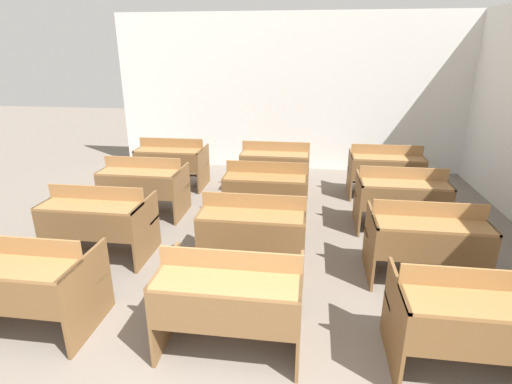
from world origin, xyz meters
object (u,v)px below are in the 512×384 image
at_px(bench_third_left, 144,185).
at_px(bench_second_right, 426,239).
at_px(bench_front_center, 231,297).
at_px(bench_third_right, 401,197).
at_px(bench_third_center, 266,190).
at_px(bench_second_left, 99,220).
at_px(bench_back_left, 172,161).
at_px(bench_front_left, 23,281).
at_px(bench_back_center, 275,166).
at_px(bench_second_center, 254,230).
at_px(bench_front_right, 475,319).
at_px(bench_back_right, 385,169).

bearing_deg(bench_third_left, bench_second_right, -19.65).
relative_size(bench_front_center, bench_third_right, 1.00).
bearing_deg(bench_front_center, bench_third_center, 90.05).
bearing_deg(bench_second_left, bench_back_left, 90.07).
height_order(bench_front_left, bench_front_center, same).
relative_size(bench_back_left, bench_back_center, 1.00).
height_order(bench_second_right, bench_third_center, same).
bearing_deg(bench_second_left, bench_second_center, -0.60).
bearing_deg(bench_third_right, bench_third_left, 179.57).
bearing_deg(bench_third_left, bench_third_center, -0.07).
xyz_separation_m(bench_second_right, bench_back_center, (-1.85, 2.62, 0.00)).
distance_m(bench_front_left, bench_second_right, 3.94).
relative_size(bench_front_center, bench_front_right, 1.00).
xyz_separation_m(bench_front_left, bench_back_right, (3.71, 3.97, 0.00)).
bearing_deg(bench_front_center, bench_back_center, 89.87).
relative_size(bench_third_center, bench_back_left, 1.00).
distance_m(bench_second_center, bench_third_left, 2.29).
relative_size(bench_second_right, bench_third_left, 1.00).
bearing_deg(bench_second_right, bench_third_right, 90.06).
relative_size(bench_second_right, bench_back_left, 1.00).
height_order(bench_back_center, bench_back_right, same).
bearing_deg(bench_third_left, bench_back_left, 90.76).
xyz_separation_m(bench_back_center, bench_back_right, (1.86, 0.02, 0.00)).
relative_size(bench_front_center, bench_back_center, 1.00).
relative_size(bench_front_left, bench_third_center, 1.00).
relative_size(bench_third_center, bench_third_right, 1.00).
bearing_deg(bench_front_left, bench_back_right, 46.96).
bearing_deg(bench_front_right, bench_back_left, 133.17).
bearing_deg(bench_second_left, bench_back_right, 35.27).
bearing_deg(bench_back_right, bench_third_center, -144.78).
xyz_separation_m(bench_front_right, bench_second_left, (-3.74, 1.35, 0.00)).
distance_m(bench_second_center, bench_back_left, 3.25).
height_order(bench_second_center, bench_third_right, same).
xyz_separation_m(bench_second_left, bench_third_left, (0.01, 1.32, 0.00)).
relative_size(bench_front_center, bench_third_left, 1.00).
xyz_separation_m(bench_third_center, bench_third_right, (1.86, -0.03, 0.00)).
bearing_deg(bench_back_center, bench_third_left, -145.03).
height_order(bench_third_left, bench_third_center, same).
xyz_separation_m(bench_front_right, bench_back_center, (-1.87, 3.97, 0.00)).
distance_m(bench_second_center, bench_back_right, 3.24).
bearing_deg(bench_third_right, bench_second_center, -144.77).
distance_m(bench_second_left, bench_third_left, 1.32).
bearing_deg(bench_second_center, bench_front_left, -144.51).
relative_size(bench_second_left, bench_second_right, 1.00).
xyz_separation_m(bench_second_right, bench_back_right, (0.00, 2.64, 0.00)).
distance_m(bench_front_right, bench_second_left, 3.98).
relative_size(bench_second_center, bench_second_right, 1.00).
height_order(bench_third_right, bench_back_right, same).
relative_size(bench_front_left, bench_third_right, 1.00).
xyz_separation_m(bench_front_right, bench_third_center, (-1.88, 2.67, 0.00)).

